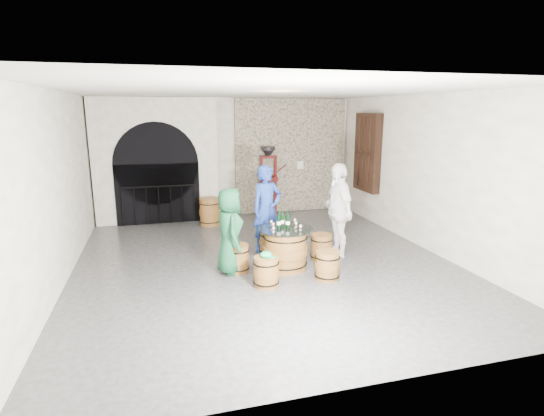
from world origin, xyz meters
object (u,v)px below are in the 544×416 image
object	(u,v)px
barrel_table	(285,249)
person_white	(338,210)
person_green	(230,231)
barrel_stool_left	(238,258)
corking_press	(268,176)
barrel_stool_near_left	(266,272)
person_blue	(267,209)
barrel_stool_near_right	(327,265)
barrel_stool_far	(270,242)
wine_bottle_right	(282,220)
barrel_stool_right	(321,247)
wine_bottle_center	(288,221)
wine_bottle_left	(279,221)
side_barrel	(210,212)

from	to	relation	value
barrel_table	person_white	world-z (taller)	person_white
person_green	person_white	world-z (taller)	person_white
barrel_stool_left	corking_press	xyz separation A→B (m)	(1.63, 3.99, 0.86)
barrel_stool_near_left	person_white	distance (m)	2.19
person_blue	barrel_stool_near_right	bearing A→B (deg)	-86.29
barrel_stool_near_right	barrel_stool_near_left	size ratio (longest dim) A/B	1.00
person_green	barrel_table	bearing A→B (deg)	-96.40
barrel_stool_far	wine_bottle_right	bearing A→B (deg)	-87.57
barrel_stool_right	barrel_stool_near_left	bearing A→B (deg)	-144.30
wine_bottle_center	barrel_table	bearing A→B (deg)	-164.77
barrel_stool_left	person_blue	world-z (taller)	person_blue
wine_bottle_center	person_green	bearing A→B (deg)	176.36
barrel_stool_right	barrel_stool_near_right	xyz separation A→B (m)	(-0.28, -0.98, 0.00)
barrel_stool_near_left	person_green	size ratio (longest dim) A/B	0.33
person_green	wine_bottle_right	world-z (taller)	person_green
barrel_stool_right	wine_bottle_left	size ratio (longest dim) A/B	1.57
barrel_stool_near_left	side_barrel	xyz separation A→B (m)	(-0.42, 4.13, 0.10)
barrel_stool_right	side_barrel	world-z (taller)	side_barrel
barrel_stool_near_right	person_white	world-z (taller)	person_white
barrel_stool_far	person_blue	world-z (taller)	person_blue
barrel_stool_right	barrel_stool_near_right	size ratio (longest dim) A/B	1.00
barrel_stool_right	person_green	world-z (taller)	person_green
wine_bottle_left	wine_bottle_center	world-z (taller)	same
barrel_stool_near_right	wine_bottle_left	distance (m)	1.18
barrel_table	barrel_stool_near_right	bearing A→B (deg)	-51.23
person_blue	barrel_stool_far	bearing A→B (deg)	-102.12
barrel_stool_far	wine_bottle_right	size ratio (longest dim) A/B	1.57
barrel_stool_right	barrel_stool_near_left	distance (m)	1.69
barrel_stool_far	person_blue	xyz separation A→B (m)	(-0.01, 0.17, 0.65)
barrel_stool_near_right	side_barrel	size ratio (longest dim) A/B	0.72
person_blue	wine_bottle_left	world-z (taller)	person_blue
barrel_table	barrel_stool_left	world-z (taller)	barrel_table
barrel_table	barrel_stool_far	world-z (taller)	barrel_table
barrel_stool_near_right	person_blue	bearing A→B (deg)	109.75
person_green	corking_press	xyz separation A→B (m)	(1.76, 3.98, 0.34)
person_white	wine_bottle_right	distance (m)	1.28
barrel_stool_far	wine_bottle_right	distance (m)	1.00
barrel_stool_near_left	person_white	bearing A→B (deg)	32.55
person_green	side_barrel	xyz separation A→B (m)	(0.04, 3.35, -0.42)
barrel_table	wine_bottle_right	xyz separation A→B (m)	(-0.03, 0.11, 0.52)
person_blue	barrel_stool_near_left	bearing A→B (deg)	-121.10
barrel_stool_right	barrel_stool_far	bearing A→B (deg)	146.63
person_white	wine_bottle_center	world-z (taller)	person_white
person_white	wine_bottle_right	xyz separation A→B (m)	(-1.24, -0.31, -0.04)
person_green	barrel_stool_near_left	bearing A→B (deg)	-150.94
barrel_table	wine_bottle_center	size ratio (longest dim) A/B	3.07
barrel_stool_left	barrel_stool_far	distance (m)	1.15
barrel_stool_left	barrel_stool_near_left	world-z (taller)	same
wine_bottle_center	wine_bottle_right	world-z (taller)	same
barrel_stool_near_left	wine_bottle_left	size ratio (longest dim) A/B	1.57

